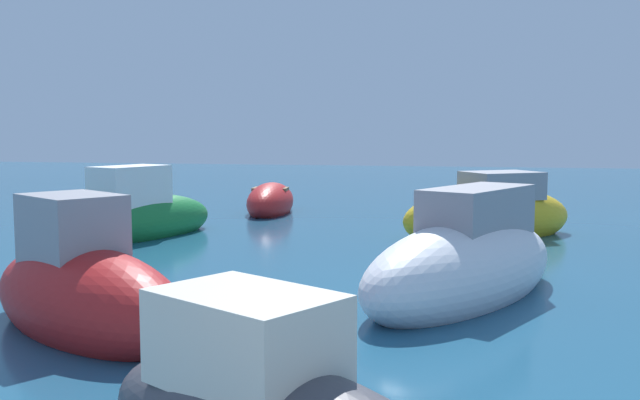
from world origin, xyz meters
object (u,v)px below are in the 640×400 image
(moored_boat_9, at_px, (271,202))
(moored_boat_4, at_px, (85,293))
(moored_boat_0, at_px, (489,215))
(moored_boat_2, at_px, (140,216))
(moored_boat_7, at_px, (466,264))

(moored_boat_9, bearing_deg, moored_boat_4, 179.32)
(moored_boat_0, relative_size, moored_boat_9, 1.28)
(moored_boat_2, xyz_separation_m, moored_boat_9, (1.42, 4.84, -0.15))
(moored_boat_7, bearing_deg, moored_boat_2, -94.77)
(moored_boat_0, distance_m, moored_boat_9, 6.53)
(moored_boat_4, bearing_deg, moored_boat_9, 127.98)
(moored_boat_7, bearing_deg, moored_boat_0, -157.58)
(moored_boat_7, relative_size, moored_boat_9, 1.41)
(moored_boat_2, distance_m, moored_boat_9, 5.05)
(moored_boat_4, height_order, moored_boat_9, moored_boat_4)
(moored_boat_0, xyz_separation_m, moored_boat_9, (-5.73, 3.13, -0.15))
(moored_boat_2, distance_m, moored_boat_4, 7.06)
(moored_boat_0, relative_size, moored_boat_7, 0.91)
(moored_boat_0, relative_size, moored_boat_4, 1.14)
(moored_boat_0, bearing_deg, moored_boat_7, 52.42)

